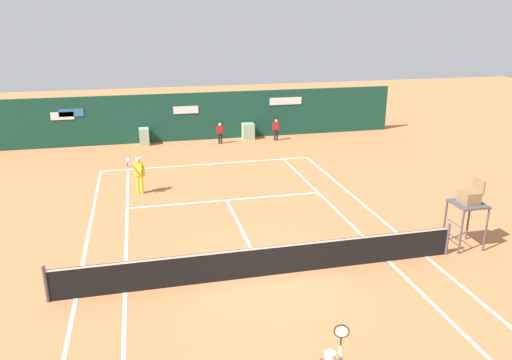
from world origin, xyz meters
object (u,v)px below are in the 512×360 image
Objects in this scene: player_on_baseline at (138,172)px; tennis_ball_mid_court at (180,190)px; ball_kid_left_post at (220,132)px; ball_kid_right_post at (276,128)px; umpire_chair at (469,202)px.

tennis_ball_mid_court is (1.71, -0.07, -0.93)m from player_on_baseline.
player_on_baseline reaches higher than tennis_ball_mid_court.
player_on_baseline is 9.01m from ball_kid_left_post.
ball_kid_left_post is at bearing -98.80° from player_on_baseline.
ball_kid_right_post is at bearing 178.15° from ball_kid_left_post.
ball_kid_left_post is 18.29× the size of tennis_ball_mid_court.
ball_kid_right_post is at bearing -113.81° from player_on_baseline.
player_on_baseline is at bearing 53.62° from umpire_chair.
ball_kid_left_post is at bearing 1.85° from ball_kid_right_post.
tennis_ball_mid_court is at bearing 66.65° from ball_kid_left_post.
ball_kid_right_post is 3.41m from ball_kid_left_post.
player_on_baseline is 11.20m from ball_kid_right_post.
tennis_ball_mid_court is at bearing 48.86° from umpire_chair.
ball_kid_right_post is at bearing 50.12° from tennis_ball_mid_court.
umpire_chair reaches higher than tennis_ball_mid_court.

